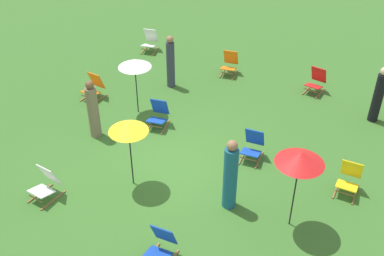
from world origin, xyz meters
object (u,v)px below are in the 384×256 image
object	(u,v)px
deckchair_4	(46,184)
umbrella_1	(300,158)
deckchair_3	(253,146)
person_1	(378,95)
deckchair_10	(158,115)
umbrella_2	(135,63)
umbrella_0	(128,126)
deckchair_0	(230,64)
person_2	(171,62)
deckchair_1	(150,41)
person_3	(93,110)
deckchair_11	(316,81)
person_0	(230,176)
deckchair_8	(94,87)
deckchair_5	(349,179)
deckchair_6	(161,246)

from	to	relation	value
deckchair_4	umbrella_1	distance (m)	5.74
deckchair_3	person_1	distance (m)	4.13
deckchair_10	umbrella_2	xyz separation A→B (m)	(-0.96, 0.26, 1.23)
deckchair_10	umbrella_0	xyz separation A→B (m)	(0.98, -2.32, 1.29)
deckchair_0	person_1	size ratio (longest dim) A/B	0.50
deckchair_4	umbrella_2	distance (m)	4.26
umbrella_2	person_2	xyz separation A→B (m)	(-0.10, 1.82, -0.76)
deckchair_1	umbrella_2	size ratio (longest dim) A/B	0.50
umbrella_0	person_3	world-z (taller)	umbrella_0
deckchair_11	person_0	xyz separation A→B (m)	(0.28, -6.01, 0.49)
person_2	umbrella_1	bearing A→B (deg)	-97.90
deckchair_0	person_0	size ratio (longest dim) A/B	0.47
deckchair_1	person_0	distance (m)	8.58
deckchair_1	umbrella_1	xyz separation A→B (m)	(7.94, -5.31, 1.46)
umbrella_1	person_3	size ratio (longest dim) A/B	1.15
umbrella_1	umbrella_2	size ratio (longest dim) A/B	1.13
deckchair_0	person_0	distance (m)	6.42
deckchair_4	deckchair_8	distance (m)	4.50
deckchair_8	deckchair_11	distance (m)	6.98
deckchair_4	umbrella_0	world-z (taller)	umbrella_0
deckchair_8	umbrella_0	bearing A→B (deg)	-35.25
deckchair_5	person_2	xyz separation A→B (m)	(-6.42, 1.82, 0.47)
person_1	deckchair_3	bearing A→B (deg)	-10.20
person_2	deckchair_1	bearing A→B (deg)	75.70
deckchair_4	umbrella_0	bearing A→B (deg)	46.27
deckchair_3	deckchair_10	size ratio (longest dim) A/B	0.97
deckchair_3	person_2	size ratio (longest dim) A/B	0.48
umbrella_0	person_0	distance (m)	2.51
person_3	deckchair_8	bearing A→B (deg)	-106.17
umbrella_1	person_1	size ratio (longest dim) A/B	1.15
deckchair_8	deckchair_11	xyz separation A→B (m)	(5.60, 4.17, 0.00)
deckchair_11	umbrella_2	world-z (taller)	umbrella_2
deckchair_3	deckchair_6	distance (m)	3.94
person_1	person_3	distance (m)	7.94
deckchair_0	person_2	size ratio (longest dim) A/B	0.49
deckchair_11	person_0	size ratio (longest dim) A/B	0.46
person_1	person_2	distance (m)	6.27
deckchair_0	deckchair_3	world-z (taller)	same
deckchair_10	deckchair_8	bearing A→B (deg)	160.27
deckchair_6	person_1	world-z (taller)	person_1
deckchair_0	umbrella_2	bearing A→B (deg)	-121.29
deckchair_10	person_0	distance (m)	3.72
deckchair_5	umbrella_2	distance (m)	6.44
deckchair_11	person_3	world-z (taller)	person_3
deckchair_10	umbrella_1	bearing A→B (deg)	-34.28
deckchair_1	deckchair_5	distance (m)	9.34
umbrella_2	person_0	distance (m)	4.72
deckchair_5	person_2	bearing A→B (deg)	157.66
deckchair_3	umbrella_2	xyz separation A→B (m)	(-3.86, 0.10, 1.23)
deckchair_6	person_2	size ratio (longest dim) A/B	0.48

